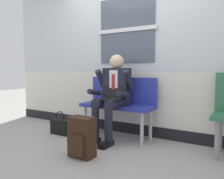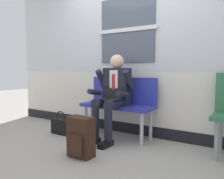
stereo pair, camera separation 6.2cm
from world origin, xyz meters
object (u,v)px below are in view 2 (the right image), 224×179
Objects in this scene: bench_with_person at (119,101)px; handbag at (61,126)px; person_seated at (112,94)px; backpack at (81,137)px.

bench_with_person is 3.04× the size of handbag.
person_seated is 0.90m from backpack.
backpack reaches higher than handbag.
backpack is at bearing -86.62° from bench_with_person.
person_seated is 2.63× the size of backpack.
bench_with_person is at bearing 93.38° from backpack.
backpack is at bearing -31.69° from handbag.
backpack is 1.06m from handbag.
bench_with_person reaches higher than handbag.
person_seated is at bearing 94.24° from backpack.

